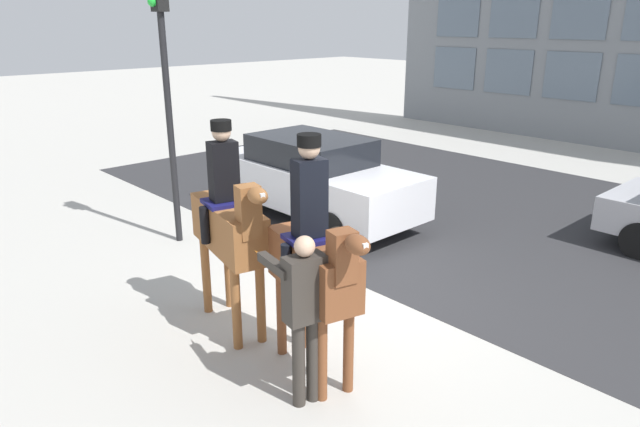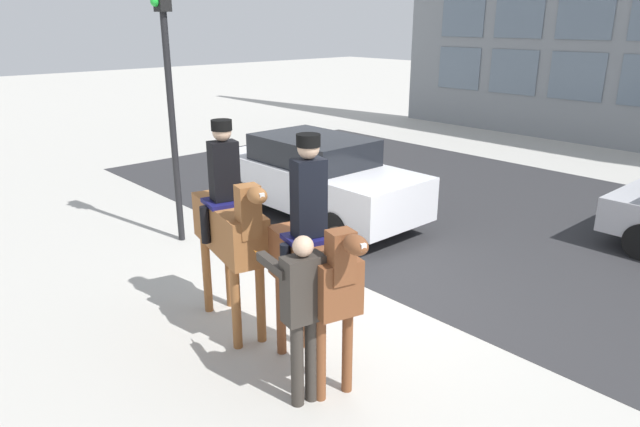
{
  "view_description": "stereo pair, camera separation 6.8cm",
  "coord_description": "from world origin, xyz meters",
  "px_view_note": "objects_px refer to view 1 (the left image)",
  "views": [
    {
      "loc": [
        4.69,
        -5.06,
        3.66
      ],
      "look_at": [
        0.2,
        -0.88,
        1.58
      ],
      "focal_mm": 32.0,
      "sensor_mm": 36.0,
      "label": 1
    },
    {
      "loc": [
        4.74,
        -5.01,
        3.66
      ],
      "look_at": [
        0.2,
        -0.88,
        1.58
      ],
      "focal_mm": 32.0,
      "sensor_mm": 36.0,
      "label": 2
    }
  ],
  "objects_px": {
    "pedestrian_bystander": "(304,308)",
    "traffic_light": "(164,65)",
    "mounted_horse_companion": "(314,260)",
    "street_car_near_lane": "(314,177)",
    "mounted_horse_lead": "(230,223)"
  },
  "relations": [
    {
      "from": "mounted_horse_companion",
      "to": "traffic_light",
      "type": "distance_m",
      "value": 4.92
    },
    {
      "from": "pedestrian_bystander",
      "to": "traffic_light",
      "type": "xyz_separation_m",
      "value": [
        -4.85,
        1.34,
        1.93
      ]
    },
    {
      "from": "mounted_horse_lead",
      "to": "street_car_near_lane",
      "type": "relative_size",
      "value": 0.59
    },
    {
      "from": "traffic_light",
      "to": "mounted_horse_companion",
      "type": "bearing_deg",
      "value": -11.43
    },
    {
      "from": "mounted_horse_lead",
      "to": "traffic_light",
      "type": "xyz_separation_m",
      "value": [
        -3.14,
        0.99,
        1.61
      ]
    },
    {
      "from": "mounted_horse_companion",
      "to": "pedestrian_bystander",
      "type": "height_order",
      "value": "mounted_horse_companion"
    },
    {
      "from": "street_car_near_lane",
      "to": "mounted_horse_lead",
      "type": "bearing_deg",
      "value": -55.64
    },
    {
      "from": "street_car_near_lane",
      "to": "mounted_horse_companion",
      "type": "bearing_deg",
      "value": -42.24
    },
    {
      "from": "traffic_light",
      "to": "street_car_near_lane",
      "type": "bearing_deg",
      "value": 74.76
    },
    {
      "from": "pedestrian_bystander",
      "to": "traffic_light",
      "type": "bearing_deg",
      "value": -4.33
    },
    {
      "from": "street_car_near_lane",
      "to": "traffic_light",
      "type": "distance_m",
      "value": 3.44
    },
    {
      "from": "pedestrian_bystander",
      "to": "traffic_light",
      "type": "relative_size",
      "value": 0.4
    },
    {
      "from": "mounted_horse_companion",
      "to": "street_car_near_lane",
      "type": "bearing_deg",
      "value": 152.36
    },
    {
      "from": "mounted_horse_companion",
      "to": "street_car_near_lane",
      "type": "xyz_separation_m",
      "value": [
        -3.84,
        3.49,
        -0.51
      ]
    },
    {
      "from": "pedestrian_bystander",
      "to": "street_car_near_lane",
      "type": "xyz_separation_m",
      "value": [
        -4.15,
        3.91,
        -0.24
      ]
    }
  ]
}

